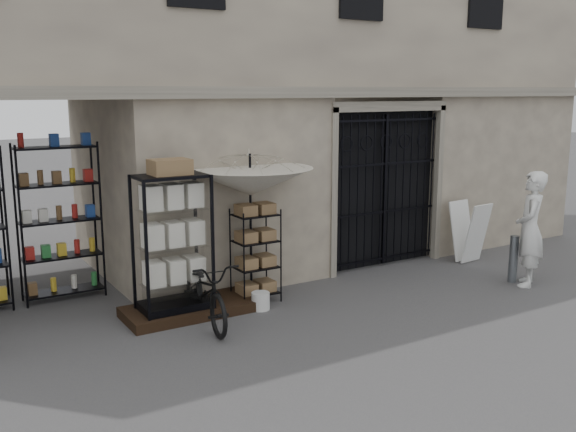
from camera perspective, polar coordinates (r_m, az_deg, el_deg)
ground at (r=9.74m, az=8.44°, el=-8.71°), size 80.00×80.00×0.00m
main_building at (r=12.55m, az=-3.21°, el=16.67°), size 14.00×4.00×9.00m
shop_recess at (r=10.06m, az=-22.74°, el=0.03°), size 3.00×1.70×3.00m
shop_shelving at (r=10.58m, az=-23.33°, el=-0.88°), size 2.70×0.50×2.50m
iron_gate at (r=12.17m, az=8.12°, el=2.58°), size 2.50×0.21×3.00m
step_platform at (r=9.78m, az=-8.57°, el=-8.15°), size 2.00×0.90×0.15m
display_cabinet at (r=9.36m, az=-10.16°, el=-2.96°), size 1.11×0.85×2.13m
wire_rack at (r=10.06m, az=-2.90°, el=-3.62°), size 0.70×0.54×1.48m
market_umbrella at (r=9.94m, az=-3.39°, el=3.74°), size 1.99×2.02×2.79m
white_bucket at (r=9.84m, az=-2.46°, el=-7.55°), size 0.33×0.33×0.27m
bicycle at (r=9.38m, az=-7.24°, el=-9.46°), size 0.76×1.04×1.84m
steel_bollard at (r=11.80m, az=19.40°, el=-3.61°), size 0.17×0.17×0.82m
shopkeeper at (r=11.80m, az=20.38°, el=-5.75°), size 1.80×1.97×0.47m
easel_sign at (r=12.87m, az=15.80°, el=-1.36°), size 0.60×0.68×1.15m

